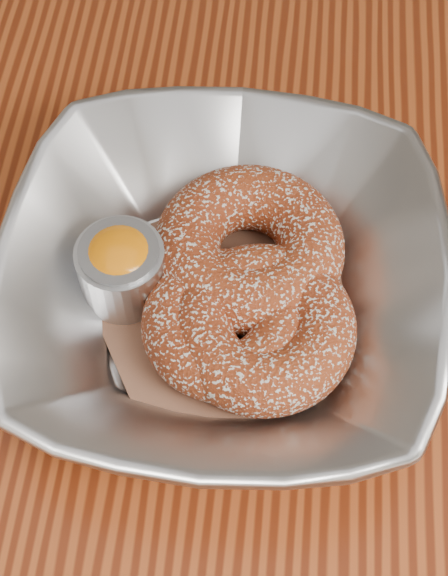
# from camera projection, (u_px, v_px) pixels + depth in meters

# --- Properties ---
(table) EXTENTS (1.20, 0.80, 0.75)m
(table) POSITION_uv_depth(u_px,v_px,m) (341.00, 490.00, 0.58)
(table) COLOR maroon
(table) RESTS_ON ground_plane
(serving_bowl) EXTENTS (0.25, 0.25, 0.06)m
(serving_bowl) POSITION_uv_depth(u_px,v_px,m) (224.00, 287.00, 0.50)
(serving_bowl) COLOR #B2B4B9
(serving_bowl) RESTS_ON table
(parchment) EXTENTS (0.20, 0.20, 0.00)m
(parchment) POSITION_uv_depth(u_px,v_px,m) (224.00, 306.00, 0.52)
(parchment) COLOR brown
(parchment) RESTS_ON table
(donut_back) EXTENTS (0.13, 0.13, 0.04)m
(donut_back) POSITION_uv_depth(u_px,v_px,m) (249.00, 247.00, 0.52)
(donut_back) COLOR maroon
(donut_back) RESTS_ON parchment
(donut_front) EXTENTS (0.12, 0.12, 0.03)m
(donut_front) POSITION_uv_depth(u_px,v_px,m) (225.00, 324.00, 0.50)
(donut_front) COLOR maroon
(donut_front) RESTS_ON parchment
(donut_extra) EXTENTS (0.12, 0.12, 0.04)m
(donut_extra) POSITION_uv_depth(u_px,v_px,m) (262.00, 328.00, 0.49)
(donut_extra) COLOR maroon
(donut_extra) RESTS_ON parchment
(ramekin) EXTENTS (0.05, 0.05, 0.05)m
(ramekin) POSITION_uv_depth(u_px,v_px,m) (122.00, 267.00, 0.51)
(ramekin) COLOR #B2B4B9
(ramekin) RESTS_ON table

